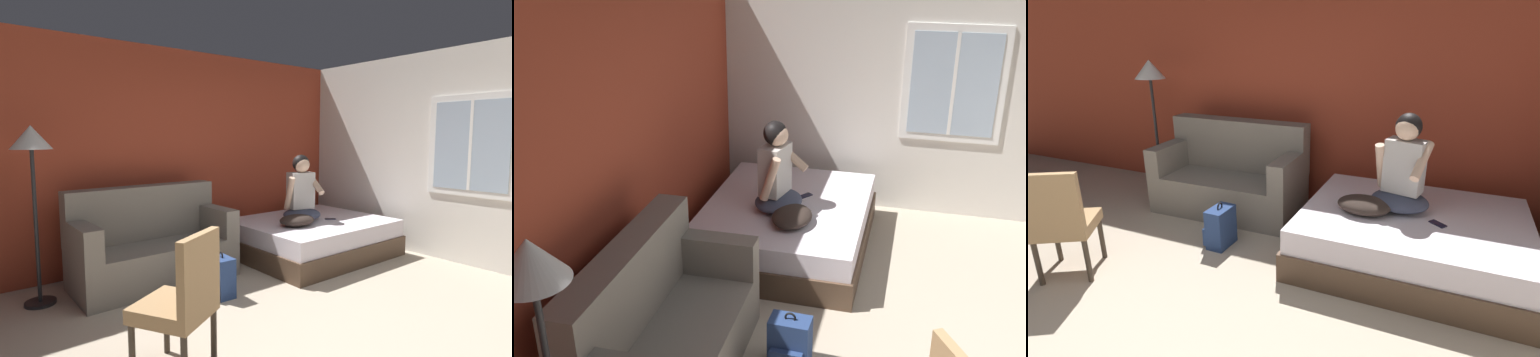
% 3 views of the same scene
% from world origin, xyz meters
% --- Properties ---
extents(ground_plane, '(40.00, 40.00, 0.00)m').
position_xyz_m(ground_plane, '(0.00, 0.00, 0.00)').
color(ground_plane, tan).
extents(wall_back_accent, '(10.72, 0.16, 2.70)m').
position_xyz_m(wall_back_accent, '(0.00, 2.97, 1.35)').
color(wall_back_accent, '#993823').
rests_on(wall_back_accent, ground).
extents(bed, '(1.98, 1.59, 0.48)m').
position_xyz_m(bed, '(1.68, 1.90, 0.24)').
color(bed, '#4C3828').
rests_on(bed, ground).
extents(couch, '(1.72, 0.85, 1.04)m').
position_xyz_m(couch, '(-0.43, 2.29, 0.39)').
color(couch, slate).
rests_on(couch, ground).
extents(side_chair, '(0.63, 0.63, 0.98)m').
position_xyz_m(side_chair, '(-1.00, 0.49, 0.53)').
color(side_chair, '#382D23').
rests_on(side_chair, ground).
extents(person_seated, '(0.60, 0.54, 0.88)m').
position_xyz_m(person_seated, '(1.54, 1.97, 0.84)').
color(person_seated, '#383D51').
rests_on(person_seated, bed).
extents(backpack, '(0.24, 0.30, 0.46)m').
position_xyz_m(backpack, '(-0.08, 1.46, 0.19)').
color(backpack, navy).
rests_on(backpack, ground).
extents(throw_pillow, '(0.50, 0.38, 0.14)m').
position_xyz_m(throw_pillow, '(1.26, 1.75, 0.55)').
color(throw_pillow, '#2D231E').
rests_on(throw_pillow, bed).
extents(cell_phone, '(0.16, 0.14, 0.01)m').
position_xyz_m(cell_phone, '(1.88, 1.75, 0.48)').
color(cell_phone, black).
rests_on(cell_phone, bed).
extents(floor_lamp, '(0.36, 0.36, 1.70)m').
position_xyz_m(floor_lamp, '(-1.54, 2.36, 1.43)').
color(floor_lamp, black).
rests_on(floor_lamp, ground).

